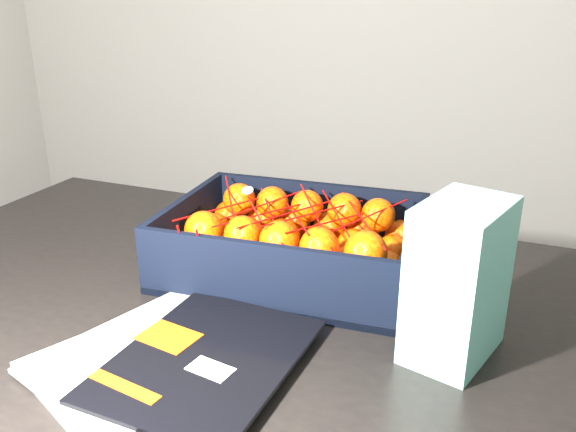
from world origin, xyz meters
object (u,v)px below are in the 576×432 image
(table, at_px, (206,346))
(retail_carton, at_px, (458,281))
(produce_crate, at_px, (294,253))
(magazine_stack, at_px, (170,355))

(table, bearing_deg, retail_carton, -6.93)
(produce_crate, relative_size, retail_carton, 1.95)
(magazine_stack, bearing_deg, retail_carton, 21.89)
(table, distance_m, produce_crate, 0.21)
(magazine_stack, bearing_deg, table, 102.95)
(produce_crate, bearing_deg, magazine_stack, -103.37)
(produce_crate, xyz_separation_m, retail_carton, (0.27, -0.16, 0.07))
(retail_carton, bearing_deg, magazine_stack, -138.77)
(table, relative_size, magazine_stack, 3.51)
(table, xyz_separation_m, produce_crate, (0.11, 0.11, 0.13))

